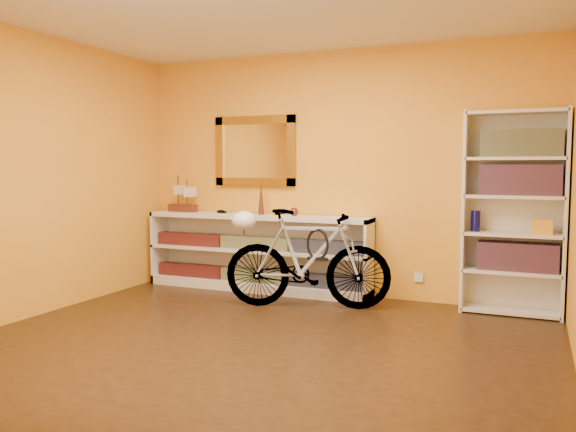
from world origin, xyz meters
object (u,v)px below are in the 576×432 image
at_px(bookcase, 513,213).
at_px(bicycle, 308,259).
at_px(helmet, 244,220).
at_px(console_unit, 256,253).

distance_m(bookcase, bicycle, 1.96).
bearing_deg(helmet, console_unit, 106.62).
xyz_separation_m(console_unit, bicycle, (0.81, -0.52, 0.06)).
distance_m(bicycle, helmet, 0.73).
relative_size(console_unit, helmet, 10.56).
xyz_separation_m(bicycle, helmet, (-0.61, -0.17, 0.37)).
bearing_deg(helmet, bookcase, 16.31).
xyz_separation_m(console_unit, helmet, (0.21, -0.69, 0.43)).
xyz_separation_m(bookcase, bicycle, (-1.83, -0.55, -0.47)).
xyz_separation_m(console_unit, bookcase, (2.64, 0.03, 0.52)).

